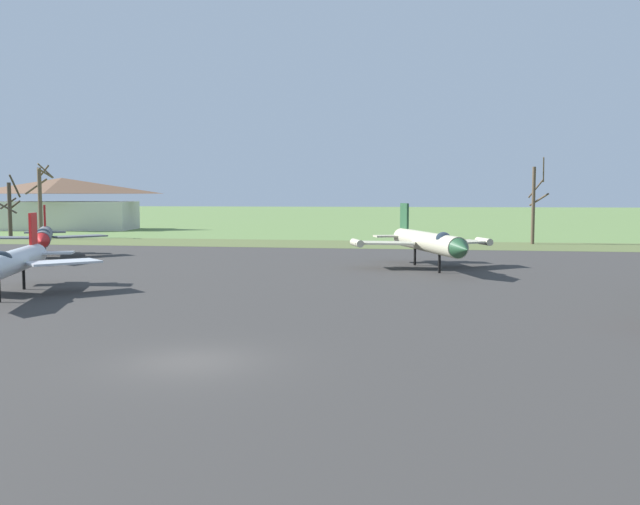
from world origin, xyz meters
The scene contains 11 objects.
ground_plane centered at (0.00, 0.00, 0.00)m, with size 600.00×600.00×0.00m, color #607F42.
asphalt_apron centered at (0.00, 17.57, 0.03)m, with size 105.07×58.57×0.05m, color #383533.
grass_verge_strip centered at (0.00, 52.85, 0.03)m, with size 165.07×12.00×0.06m, color #586536.
jet_fighter_front_right centered at (-14.15, 12.05, 1.81)m, with size 8.53×12.30×4.23m.
jet_fighter_rear_left centered at (-24.63, 32.42, 1.88)m, with size 9.35×12.23×4.38m.
info_placard_rear_left centered at (-21.47, 26.25, 0.53)m, with size 0.55×0.31×0.85m.
jet_fighter_rear_right centered at (6.97, 28.77, 2.02)m, with size 10.26×13.68×4.64m.
bare_tree_far_left centered at (-43.00, 55.61, 3.75)m, with size 2.99×3.03×7.75m.
bare_tree_left_of_center centered at (-40.62, 58.26, 4.95)m, with size 3.53×3.50×9.15m.
bare_tree_center centered at (17.85, 56.50, 4.46)m, with size 2.15×2.82×9.26m.
visitor_building centered at (-49.17, 78.18, 3.90)m, with size 23.55×13.27×7.94m.
Camera 1 is at (7.54, -20.41, 5.24)m, focal length 38.93 mm.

